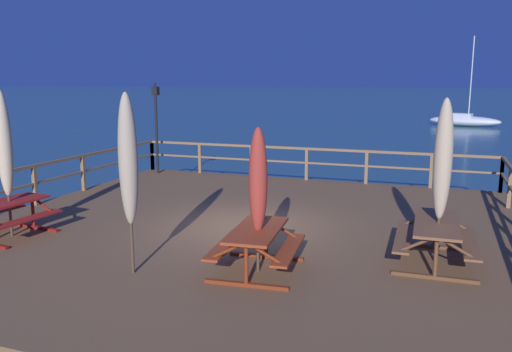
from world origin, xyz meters
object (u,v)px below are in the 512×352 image
object	(u,v)px
picnic_table_mid_right	(257,241)
lamp_post_hooked	(156,114)
patio_umbrella_tall_back_right	(258,181)
picnic_table_back_right	(8,211)
patio_umbrella_short_mid	(443,160)
patio_umbrella_tall_mid_left	(4,144)
sailboat_distant	(464,120)
patio_umbrella_tall_mid_right	(128,160)
picnic_table_mid_left	(436,233)

from	to	relation	value
picnic_table_mid_right	lamp_post_hooked	distance (m)	10.21
patio_umbrella_tall_back_right	lamp_post_hooked	world-z (taller)	lamp_post_hooked
picnic_table_back_right	patio_umbrella_short_mid	distance (m)	8.77
patio_umbrella_tall_mid_left	sailboat_distant	bearing A→B (deg)	75.62
lamp_post_hooked	sailboat_distant	size ratio (longest dim) A/B	0.41
patio_umbrella_tall_back_right	patio_umbrella_short_mid	world-z (taller)	patio_umbrella_short_mid
patio_umbrella_tall_back_right	patio_umbrella_short_mid	size ratio (longest dim) A/B	0.84
picnic_table_mid_right	patio_umbrella_tall_back_right	bearing A→B (deg)	-36.84
patio_umbrella_tall_back_right	sailboat_distant	distance (m)	41.18
patio_umbrella_tall_mid_right	patio_umbrella_tall_back_right	bearing A→B (deg)	21.36
picnic_table_mid_left	patio_umbrella_tall_back_right	world-z (taller)	patio_umbrella_tall_back_right
picnic_table_mid_left	patio_umbrella_short_mid	distance (m)	1.33
patio_umbrella_tall_back_right	patio_umbrella_short_mid	xyz separation A→B (m)	(2.90, 1.46, 0.30)
picnic_table_mid_left	sailboat_distant	world-z (taller)	sailboat_distant
picnic_table_mid_right	sailboat_distant	xyz separation A→B (m)	(4.81, 40.85, -0.71)
picnic_table_mid_left	patio_umbrella_tall_mid_left	world-z (taller)	patio_umbrella_tall_mid_left
patio_umbrella_tall_mid_right	patio_umbrella_tall_mid_left	bearing A→B (deg)	165.09
picnic_table_mid_right	patio_umbrella_tall_mid_right	bearing A→B (deg)	-157.92
patio_umbrella_tall_mid_left	patio_umbrella_short_mid	bearing A→B (deg)	8.47
picnic_table_back_right	patio_umbrella_tall_back_right	size ratio (longest dim) A/B	0.70
picnic_table_back_right	patio_umbrella_tall_back_right	bearing A→B (deg)	-1.52
patio_umbrella_tall_mid_left	picnic_table_mid_left	bearing A→B (deg)	8.96
patio_umbrella_tall_back_right	lamp_post_hooked	xyz separation A→B (m)	(-6.53, 7.74, 0.52)
lamp_post_hooked	patio_umbrella_tall_mid_left	bearing A→B (deg)	-83.30
picnic_table_back_right	patio_umbrella_tall_back_right	xyz separation A→B (m)	(5.67, -0.15, 1.05)
picnic_table_back_right	sailboat_distant	bearing A→B (deg)	75.60
patio_umbrella_short_mid	lamp_post_hooked	xyz separation A→B (m)	(-9.42, 6.28, 0.22)
picnic_table_mid_right	patio_umbrella_tall_mid_right	distance (m)	2.56
picnic_table_mid_left	patio_umbrella_tall_mid_right	world-z (taller)	patio_umbrella_tall_mid_right
patio_umbrella_tall_mid_left	patio_umbrella_tall_back_right	world-z (taller)	patio_umbrella_tall_mid_left
patio_umbrella_short_mid	picnic_table_mid_right	bearing A→B (deg)	-153.83
picnic_table_mid_right	patio_umbrella_tall_mid_left	xyz separation A→B (m)	(-5.61, 0.17, 1.41)
patio_umbrella_short_mid	patio_umbrella_tall_mid_right	distance (m)	5.39
picnic_table_mid_left	lamp_post_hooked	size ratio (longest dim) A/B	0.65
lamp_post_hooked	patio_umbrella_short_mid	bearing A→B (deg)	-33.69
patio_umbrella_short_mid	patio_umbrella_tall_mid_left	bearing A→B (deg)	-171.53
picnic_table_back_right	patio_umbrella_tall_mid_right	world-z (taller)	patio_umbrella_tall_mid_right
picnic_table_back_right	lamp_post_hooked	xyz separation A→B (m)	(-0.86, 7.59, 1.56)
picnic_table_back_right	patio_umbrella_tall_mid_left	xyz separation A→B (m)	(0.03, 0.03, 1.42)
picnic_table_mid_right	patio_umbrella_tall_back_right	xyz separation A→B (m)	(0.03, -0.02, 1.04)
sailboat_distant	patio_umbrella_tall_back_right	bearing A→B (deg)	-96.68
picnic_table_mid_right	picnic_table_mid_left	xyz separation A→B (m)	(2.89, 1.51, 0.01)
patio_umbrella_tall_mid_left	patio_umbrella_tall_back_right	bearing A→B (deg)	-1.88
patio_umbrella_tall_mid_left	lamp_post_hooked	bearing A→B (deg)	96.70
patio_umbrella_short_mid	patio_umbrella_tall_mid_right	world-z (taller)	patio_umbrella_tall_mid_right
patio_umbrella_tall_mid_left	patio_umbrella_short_mid	xyz separation A→B (m)	(8.54, 1.27, -0.07)
picnic_table_mid_right	lamp_post_hooked	world-z (taller)	lamp_post_hooked
picnic_table_back_right	picnic_table_mid_left	size ratio (longest dim) A/B	0.85
picnic_table_back_right	picnic_table_mid_left	bearing A→B (deg)	9.16
lamp_post_hooked	sailboat_distant	distance (m)	35.08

